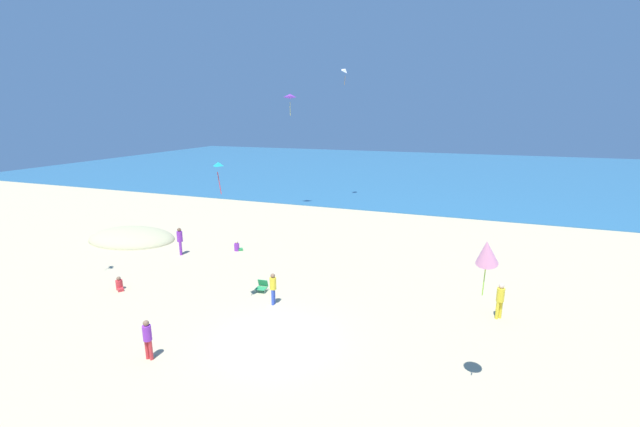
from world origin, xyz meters
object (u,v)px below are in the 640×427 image
Objects in this scene: kite_pink at (487,252)px; kite_purple at (290,96)px; beach_chair_mid_beach at (262,286)px; kite_white at (346,70)px; person_3 at (237,247)px; kite_teal at (218,165)px; person_0 at (147,337)px; person_4 at (273,287)px; person_5 at (119,285)px; person_2 at (500,298)px; person_1 at (180,239)px.

kite_pink is 27.57m from kite_purple.
kite_white reaches higher than beach_chair_mid_beach.
kite_teal reaches higher than person_3.
kite_white is (-2.46, 22.13, 12.32)m from beach_chair_mid_beach.
kite_pink is at bearing 99.92° from person_0.
kite_white is (1.98, 17.16, 12.35)m from person_3.
kite_purple is at bearing 103.67° from person_4.
person_0 is at bearing -78.30° from kite_purple.
person_5 is at bearing -125.42° from person_0.
person_0 is at bearing -120.02° from person_4.
person_0 is 25.83m from kite_purple.
person_2 is 13.16m from kite_teal.
kite_teal is at bearing -112.88° from person_2.
person_0 is 6.98m from kite_teal.
kite_purple is (-5.66, 19.73, 3.51)m from kite_teal.
kite_pink is (17.30, -8.00, 3.83)m from person_1.
person_0 is 0.88× the size of person_1.
person_5 is at bearing 60.29° from person_1.
kite_white is (4.37, 24.45, 12.35)m from person_5.
person_0 is 31.06m from kite_white.
kite_white is (4.92, 19.03, 11.59)m from person_1.
kite_teal reaches higher than person_2.
person_0 reaches higher than beach_chair_mid_beach.
kite_teal reaches higher than person_5.
kite_purple reaches higher than person_3.
person_0 reaches higher than person_5.
person_1 reaches higher than beach_chair_mid_beach.
person_3 is 18.01m from kite_pink.
person_1 is 2.53× the size of person_5.
person_0 is at bearing 87.62° from person_1.
person_5 is (-17.79, -3.36, -0.68)m from person_2.
kite_teal is (4.15, -7.70, 6.39)m from person_3.
kite_purple is at bearing 62.89° from person_3.
person_5 is at bearing 171.22° from kite_pink.
person_4 reaches higher than person_5.
kite_pink is (-1.04, -5.95, 3.91)m from person_2.
kite_pink is (16.75, -2.59, 4.58)m from person_5.
person_3 is (-3.38, 11.57, -0.63)m from person_0.
person_5 is 0.36× the size of kite_purple.
person_5 is 0.43× the size of kite_white.
kite_purple is at bearing -131.37° from person_1.
person_2 is 2.34× the size of person_5.
beach_chair_mid_beach is 0.33× the size of person_1.
person_4 is 0.96× the size of kite_white.
person_4 is (8.57, -4.20, -0.13)m from person_1.
kite_teal is 0.69× the size of kite_purple.
person_3 is 0.51× the size of kite_teal.
kite_white is at bearing -177.67° from beach_chair_mid_beach.
person_2 is (10.95, 1.05, 0.66)m from beach_chair_mid_beach.
kite_purple is at bearing -164.75° from beach_chair_mid_beach.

